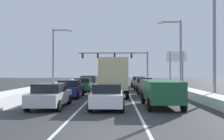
{
  "coord_description": "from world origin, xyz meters",
  "views": [
    {
      "loc": [
        0.56,
        -8.68,
        2.26
      ],
      "look_at": [
        -0.21,
        26.02,
        2.44
      ],
      "focal_mm": 39.43,
      "sensor_mm": 36.0,
      "label": 1
    }
  ],
  "objects": [
    {
      "name": "lane_stripe_between_center_lane_and_left_lane",
      "position": [
        -1.7,
        20.39,
        0.0
      ],
      "size": [
        0.14,
        44.87,
        0.01
      ],
      "primitive_type": "cube",
      "color": "silver",
      "rests_on": "ground"
    },
    {
      "name": "sedan_maroon_center_lane_fourth",
      "position": [
        -0.19,
        28.69,
        0.76
      ],
      "size": [
        2.0,
        4.5,
        1.51
      ],
      "color": "maroon",
      "rests_on": "ground"
    },
    {
      "name": "sedan_silver_left_lane_nearest",
      "position": [
        -3.62,
        6.49,
        0.76
      ],
      "size": [
        2.0,
        4.5,
        1.51
      ],
      "color": "#B7BABF",
      "rests_on": "ground"
    },
    {
      "name": "sedan_green_left_lane_third",
      "position": [
        -3.31,
        18.88,
        0.76
      ],
      "size": [
        2.0,
        4.5,
        1.51
      ],
      "color": "#1E5633",
      "rests_on": "ground"
    },
    {
      "name": "sedan_white_center_lane_nearest",
      "position": [
        -0.06,
        6.31,
        0.76
      ],
      "size": [
        2.0,
        4.5,
        1.51
      ],
      "color": "silver",
      "rests_on": "ground"
    },
    {
      "name": "roadside_sign_right",
      "position": [
        9.95,
        30.59,
        4.02
      ],
      "size": [
        3.2,
        0.16,
        5.5
      ],
      "color": "#59595B",
      "rests_on": "ground"
    },
    {
      "name": "sedan_tan_right_lane_fourth",
      "position": [
        3.58,
        26.82,
        0.76
      ],
      "size": [
        2.0,
        4.5,
        1.51
      ],
      "color": "#937F60",
      "rests_on": "ground"
    },
    {
      "name": "sedan_charcoal_right_lane_second",
      "position": [
        3.48,
        13.59,
        0.76
      ],
      "size": [
        2.0,
        4.5,
        1.51
      ],
      "color": "#38383D",
      "rests_on": "ground"
    },
    {
      "name": "sedan_navy_left_lane_second",
      "position": [
        -3.54,
        12.5,
        0.76
      ],
      "size": [
        2.0,
        4.5,
        1.51
      ],
      "color": "navy",
      "rests_on": "ground"
    },
    {
      "name": "snow_bank_right_shoulder",
      "position": [
        7.0,
        20.39,
        0.32
      ],
      "size": [
        1.33,
        44.87,
        0.64
      ],
      "primitive_type": "cube",
      "color": "white",
      "rests_on": "ground"
    },
    {
      "name": "box_truck_center_lane_second",
      "position": [
        0.23,
        13.7,
        1.9
      ],
      "size": [
        2.53,
        7.2,
        3.36
      ],
      "color": "black",
      "rests_on": "ground"
    },
    {
      "name": "sedan_red_center_lane_third",
      "position": [
        0.16,
        22.4,
        0.76
      ],
      "size": [
        2.0,
        4.5,
        1.51
      ],
      "color": "maroon",
      "rests_on": "ground"
    },
    {
      "name": "street_lamp_left_mid",
      "position": [
        -7.57,
        23.64,
        4.73
      ],
      "size": [
        2.66,
        0.36,
        7.86
      ],
      "color": "gray",
      "rests_on": "ground"
    },
    {
      "name": "traffic_light_gantry",
      "position": [
        1.31,
        40.77,
        4.89
      ],
      "size": [
        14.0,
        0.47,
        6.2
      ],
      "color": "slate",
      "rests_on": "ground"
    },
    {
      "name": "street_lamp_right_near",
      "position": [
        7.63,
        10.2,
        5.42
      ],
      "size": [
        2.66,
        0.36,
        9.18
      ],
      "color": "gray",
      "rests_on": "ground"
    },
    {
      "name": "suv_charcoal_left_lane_fourth",
      "position": [
        -3.21,
        25.0,
        1.02
      ],
      "size": [
        2.16,
        4.9,
        1.67
      ],
      "color": "#38383D",
      "rests_on": "ground"
    },
    {
      "name": "lane_stripe_between_right_lane_and_center_lane",
      "position": [
        1.7,
        20.39,
        0.0
      ],
      "size": [
        0.14,
        44.87,
        0.01
      ],
      "primitive_type": "cube",
      "color": "silver",
      "rests_on": "ground"
    },
    {
      "name": "snow_bank_left_shoulder",
      "position": [
        -7.0,
        20.39,
        0.38
      ],
      "size": [
        2.04,
        44.87,
        0.76
      ],
      "primitive_type": "cube",
      "color": "white",
      "rests_on": "ground"
    },
    {
      "name": "suv_green_right_lane_nearest",
      "position": [
        3.32,
        6.9,
        1.02
      ],
      "size": [
        2.16,
        4.9,
        1.67
      ],
      "color": "#1E5633",
      "rests_on": "ground"
    },
    {
      "name": "sedan_gray_right_lane_third",
      "position": [
        3.6,
        20.0,
        0.76
      ],
      "size": [
        2.0,
        4.5,
        1.51
      ],
      "color": "slate",
      "rests_on": "ground"
    },
    {
      "name": "ground_plane",
      "position": [
        0.0,
        16.32,
        0.0
      ],
      "size": [
        120.0,
        120.0,
        0.0
      ],
      "primitive_type": "plane",
      "color": "#333335"
    },
    {
      "name": "street_lamp_right_mid",
      "position": [
        7.13,
        18.36,
        4.71
      ],
      "size": [
        2.66,
        0.36,
        7.82
      ],
      "color": "gray",
      "rests_on": "ground"
    }
  ]
}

